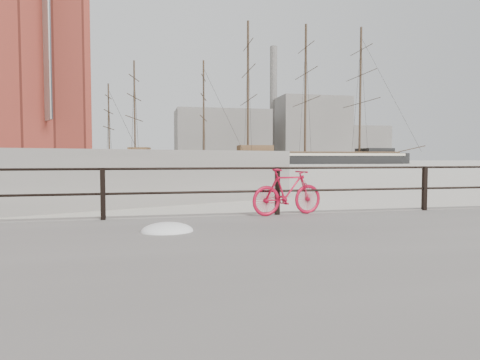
{
  "coord_description": "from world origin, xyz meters",
  "views": [
    {
      "loc": [
        -6.19,
        -8.7,
        1.55
      ],
      "look_at": [
        -3.94,
        1.5,
        1.0
      ],
      "focal_mm": 32.0,
      "sensor_mm": 36.0,
      "label": 1
    }
  ],
  "objects": [
    {
      "name": "industrial_east",
      "position": [
        78.0,
        150.0,
        7.0
      ],
      "size": [
        20.0,
        16.0,
        14.0
      ],
      "primitive_type": "cube",
      "color": "gray",
      "rests_on": "ground"
    },
    {
      "name": "guardrail",
      "position": [
        0.0,
        -0.15,
        0.85
      ],
      "size": [
        28.0,
        0.1,
        1.0
      ],
      "primitive_type": null,
      "color": "black",
      "rests_on": "promenade"
    },
    {
      "name": "ground",
      "position": [
        0.0,
        0.0,
        0.0
      ],
      "size": [
        400.0,
        400.0,
        0.0
      ],
      "primitive_type": "plane",
      "color": "white",
      "rests_on": "ground"
    },
    {
      "name": "smokestack",
      "position": [
        42.0,
        150.0,
        22.0
      ],
      "size": [
        2.8,
        2.8,
        44.0
      ],
      "primitive_type": "cylinder",
      "color": "gray",
      "rests_on": "ground"
    },
    {
      "name": "industrial_mid",
      "position": [
        55.0,
        145.0,
        12.0
      ],
      "size": [
        26.0,
        20.0,
        24.0
      ],
      "primitive_type": "cube",
      "color": "gray",
      "rests_on": "ground"
    },
    {
      "name": "schooner_left",
      "position": [
        -17.85,
        77.85,
        0.0
      ],
      "size": [
        22.43,
        12.28,
        16.55
      ],
      "primitive_type": null,
      "rotation": [
        0.0,
        0.0,
        -0.12
      ],
      "color": "beige",
      "rests_on": "ground"
    },
    {
      "name": "industrial_west",
      "position": [
        20.0,
        140.0,
        9.0
      ],
      "size": [
        32.0,
        18.0,
        18.0
      ],
      "primitive_type": "cube",
      "color": "gray",
      "rests_on": "ground"
    },
    {
      "name": "schooner_mid",
      "position": [
        -1.78,
        73.08,
        0.0
      ],
      "size": [
        30.66,
        18.37,
        20.62
      ],
      "primitive_type": null,
      "rotation": [
        0.0,
        0.0,
        -0.23
      ],
      "color": "white",
      "rests_on": "ground"
    },
    {
      "name": "barque_black",
      "position": [
        32.47,
        91.55,
        0.0
      ],
      "size": [
        64.38,
        23.68,
        35.68
      ],
      "primitive_type": null,
      "rotation": [
        0.0,
        0.0,
        -0.05
      ],
      "color": "black",
      "rests_on": "ground"
    },
    {
      "name": "bicycle",
      "position": [
        -3.31,
        -0.25,
        0.84
      ],
      "size": [
        1.63,
        0.54,
        0.97
      ],
      "primitive_type": "imported",
      "rotation": [
        0.0,
        0.0,
        0.19
      ],
      "color": "#B60C2A",
      "rests_on": "promenade"
    }
  ]
}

